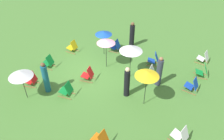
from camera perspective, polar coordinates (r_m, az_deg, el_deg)
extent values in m
plane|color=#477A33|center=(13.40, -4.51, -0.27)|extent=(40.00, 40.00, 0.00)
cube|color=olive|center=(9.86, -2.41, -17.42)|extent=(0.10, 0.76, 0.04)
cube|color=orange|center=(9.59, -3.76, -17.14)|extent=(0.51, 0.47, 0.13)
cube|color=orange|center=(9.26, -2.26, -16.95)|extent=(0.50, 0.28, 0.57)
cylinder|color=olive|center=(9.73, -4.73, -16.84)|extent=(0.44, 0.06, 0.03)
cube|color=olive|center=(12.10, -10.96, -5.56)|extent=(0.16, 0.76, 0.04)
cube|color=olive|center=(11.83, -11.96, -6.89)|extent=(0.16, 0.76, 0.04)
cube|color=#148C38|center=(11.84, -12.02, -5.20)|extent=(0.54, 0.50, 0.13)
cube|color=#148C38|center=(11.53, -10.90, -4.51)|extent=(0.51, 0.32, 0.57)
cylinder|color=olive|center=(11.97, -12.82, -5.23)|extent=(0.44, 0.10, 0.03)
cube|color=olive|center=(13.19, 9.42, -1.28)|extent=(0.08, 0.76, 0.04)
cube|color=olive|center=(12.85, 8.84, -2.37)|extent=(0.08, 0.76, 0.04)
cube|color=white|center=(12.89, 8.81, -0.83)|extent=(0.51, 0.46, 0.13)
cube|color=white|center=(12.67, 10.22, -0.16)|extent=(0.49, 0.28, 0.57)
cylinder|color=olive|center=(12.97, 7.95, -0.85)|extent=(0.44, 0.06, 0.03)
cube|color=olive|center=(15.57, -9.57, 5.11)|extent=(0.06, 0.76, 0.04)
cube|color=olive|center=(15.28, -10.50, 4.33)|extent=(0.06, 0.76, 0.04)
cube|color=yellow|center=(15.35, -10.43, 5.61)|extent=(0.49, 0.45, 0.13)
cube|color=yellow|center=(15.05, -9.61, 6.28)|extent=(0.49, 0.26, 0.57)
cylinder|color=olive|center=(15.49, -11.01, 5.54)|extent=(0.44, 0.04, 0.03)
cube|color=olive|center=(14.32, 10.30, 1.98)|extent=(0.25, 0.74, 0.04)
cube|color=olive|center=(13.96, 10.18, 0.98)|extent=(0.25, 0.74, 0.04)
cube|color=#1947B7|center=(14.00, 9.94, 2.38)|extent=(0.58, 0.55, 0.13)
cube|color=#1947B7|center=(13.85, 11.30, 3.19)|extent=(0.53, 0.37, 0.57)
cylinder|color=olive|center=(14.04, 9.10, 2.25)|extent=(0.43, 0.15, 0.03)
cube|color=olive|center=(10.38, 16.99, -15.89)|extent=(0.21, 0.75, 0.04)
cube|color=white|center=(10.07, 16.14, -15.54)|extent=(0.57, 0.53, 0.13)
cube|color=white|center=(9.81, 17.99, -15.32)|extent=(0.52, 0.35, 0.57)
cylinder|color=olive|center=(10.17, 15.06, -15.26)|extent=(0.43, 0.13, 0.03)
cube|color=olive|center=(13.27, -19.32, -2.87)|extent=(0.25, 0.74, 0.04)
cube|color=olive|center=(12.99, -20.20, -4.06)|extent=(0.25, 0.74, 0.04)
cube|color=red|center=(13.03, -20.36, -2.54)|extent=(0.58, 0.55, 0.13)
cube|color=red|center=(12.72, -19.46, -1.75)|extent=(0.53, 0.37, 0.57)
cylinder|color=olive|center=(13.17, -21.04, -2.65)|extent=(0.43, 0.15, 0.03)
cube|color=olive|center=(15.36, 21.98, 2.24)|extent=(0.12, 0.76, 0.04)
cube|color=olive|center=(14.99, 21.50, 1.49)|extent=(0.12, 0.76, 0.04)
cube|color=white|center=(15.05, 21.60, 2.79)|extent=(0.53, 0.49, 0.13)
cube|color=white|center=(14.87, 22.91, 3.29)|extent=(0.51, 0.30, 0.57)
cylinder|color=olive|center=(15.12, 20.84, 2.82)|extent=(0.44, 0.08, 0.03)
cube|color=olive|center=(14.09, 21.43, -0.90)|extent=(0.21, 0.75, 0.04)
cube|color=olive|center=(13.73, 21.49, -1.97)|extent=(0.21, 0.75, 0.04)
cube|color=#148C38|center=(13.75, 21.28, -0.53)|extent=(0.56, 0.53, 0.13)
cube|color=#148C38|center=(13.64, 22.76, 0.21)|extent=(0.52, 0.35, 0.57)
cylinder|color=olive|center=(13.76, 20.40, -0.63)|extent=(0.44, 0.13, 0.03)
cube|color=olive|center=(14.36, -15.34, 1.27)|extent=(0.16, 0.76, 0.04)
cube|color=olive|center=(14.07, -16.28, 0.29)|extent=(0.16, 0.76, 0.04)
cube|color=#148C38|center=(14.13, -16.31, 1.69)|extent=(0.54, 0.50, 0.13)
cube|color=#148C38|center=(13.82, -15.47, 2.42)|extent=(0.51, 0.32, 0.57)
cylinder|color=olive|center=(14.27, -16.93, 1.61)|extent=(0.44, 0.10, 0.03)
cube|color=olive|center=(12.94, -5.85, -1.78)|extent=(0.20, 0.75, 0.04)
cube|color=olive|center=(12.62, -6.57, -2.96)|extent=(0.20, 0.75, 0.04)
cube|color=red|center=(12.66, -6.69, -1.39)|extent=(0.56, 0.52, 0.13)
cube|color=red|center=(12.39, -5.50, -0.61)|extent=(0.52, 0.34, 0.57)
cylinder|color=olive|center=(12.77, -7.50, -1.48)|extent=(0.44, 0.12, 0.03)
cube|color=olive|center=(15.45, 1.04, 5.38)|extent=(0.09, 0.76, 0.04)
cube|color=olive|center=(15.10, 0.37, 4.60)|extent=(0.09, 0.76, 0.04)
cube|color=#1947B7|center=(15.18, 0.36, 5.88)|extent=(0.51, 0.47, 0.13)
cube|color=#1947B7|center=(14.94, 1.43, 6.57)|extent=(0.50, 0.28, 0.57)
cylinder|color=olive|center=(15.29, -0.32, 5.82)|extent=(0.44, 0.06, 0.03)
cube|color=olive|center=(12.87, 19.48, -4.29)|extent=(0.12, 0.76, 0.04)
cube|color=olive|center=(12.54, 18.83, -5.39)|extent=(0.12, 0.76, 0.04)
cube|color=#1947B7|center=(12.56, 18.96, -3.80)|extent=(0.52, 0.48, 0.13)
cube|color=#1947B7|center=(12.35, 20.50, -3.30)|extent=(0.50, 0.30, 0.57)
cylinder|color=olive|center=(12.64, 18.06, -3.73)|extent=(0.44, 0.08, 0.03)
cylinder|color=black|center=(11.89, -21.49, -3.61)|extent=(0.03, 0.03, 1.64)
cone|color=white|center=(11.48, -22.25, -0.92)|extent=(1.17, 1.17, 0.30)
cylinder|color=black|center=(10.74, 8.49, -4.73)|extent=(0.03, 0.03, 1.96)
cone|color=yellow|center=(10.19, 8.93, -0.98)|extent=(1.12, 1.12, 0.24)
cylinder|color=black|center=(12.42, 4.67, 2.01)|extent=(0.03, 0.03, 1.97)
cone|color=white|center=(11.96, 4.88, 5.44)|extent=(1.24, 1.24, 0.29)
cylinder|color=black|center=(13.22, -1.47, 4.10)|extent=(0.03, 0.03, 1.83)
cone|color=pink|center=(12.80, -1.53, 7.26)|extent=(1.07, 1.07, 0.20)
cylinder|color=black|center=(14.57, -2.10, 6.88)|extent=(0.03, 0.03, 1.61)
cone|color=#194CB2|center=(14.23, -2.16, 9.40)|extent=(1.07, 1.07, 0.22)
cylinder|color=#333847|center=(12.19, 11.87, -0.66)|extent=(0.39, 0.39, 1.57)
sphere|color=#936647|center=(11.69, 12.39, 2.78)|extent=(0.20, 0.20, 0.20)
cylinder|color=black|center=(11.28, 3.80, -3.44)|extent=(0.42, 0.42, 1.52)
sphere|color=beige|center=(10.75, 3.98, 0.10)|extent=(0.23, 0.23, 0.23)
cylinder|color=#195972|center=(11.98, -16.45, -2.20)|extent=(0.38, 0.38, 1.58)
sphere|color=brown|center=(11.47, -17.19, 1.28)|extent=(0.21, 0.21, 0.21)
cylinder|color=black|center=(15.54, 5.09, 8.62)|extent=(0.41, 0.41, 1.55)
sphere|color=brown|center=(15.15, 5.27, 11.57)|extent=(0.24, 0.24, 0.24)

